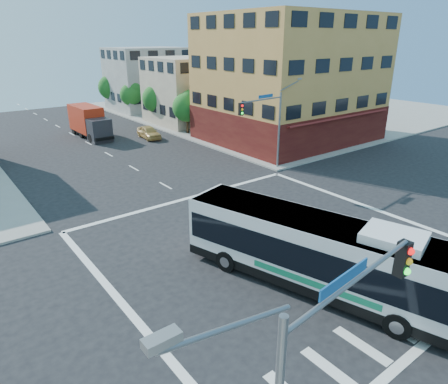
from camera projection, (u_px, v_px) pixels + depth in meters
ground at (275, 246)px, 23.62m from camera, size 120.00×120.00×0.00m
sidewalk_ne at (278, 108)px, 69.33m from camera, size 50.00×50.00×0.15m
corner_building_ne at (289, 89)px, 46.49m from camera, size 18.10×15.44×14.00m
building_east_near at (195, 90)px, 56.74m from camera, size 12.06×10.06×9.00m
building_east_far at (148, 79)px, 66.91m from camera, size 12.06×10.06×10.00m
signal_mast_ne at (267, 118)px, 34.82m from camera, size 7.91×1.13×8.07m
signal_mast_sw at (329, 356)px, 8.80m from camera, size 7.91×1.01×8.07m
street_tree_a at (188, 106)px, 49.72m from camera, size 3.60×3.60×5.53m
street_tree_b at (157, 97)px, 55.57m from camera, size 3.80×3.80×5.79m
street_tree_c at (132, 93)px, 61.59m from camera, size 3.40×3.40×5.29m
street_tree_d at (111, 86)px, 67.35m from camera, size 4.00×4.00×6.03m
transit_bus at (316, 252)px, 19.08m from camera, size 6.58×13.69×3.98m
box_truck at (90, 123)px, 48.75m from camera, size 2.60×8.29×3.71m
parked_car at (149, 132)px, 48.54m from camera, size 2.11×4.48×1.48m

